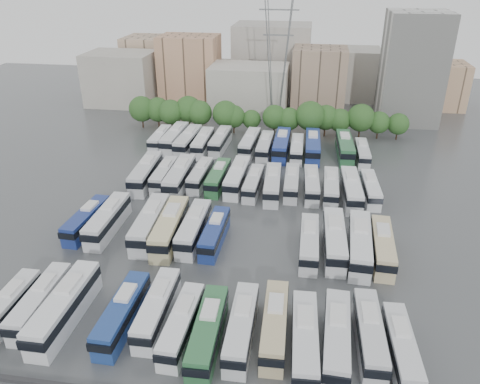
% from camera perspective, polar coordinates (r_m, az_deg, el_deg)
% --- Properties ---
extents(ground, '(220.00, 220.00, 0.00)m').
position_cam_1_polar(ground, '(72.27, -0.77, -3.88)').
color(ground, '#424447').
rests_on(ground, ground).
extents(tree_line, '(64.80, 8.12, 8.43)m').
position_cam_1_polar(tree_line, '(109.11, 1.97, 9.36)').
color(tree_line, black).
rests_on(tree_line, ground).
extents(city_buildings, '(102.00, 35.00, 20.00)m').
position_cam_1_polar(city_buildings, '(137.56, 1.21, 14.44)').
color(city_buildings, '#9E998E').
rests_on(city_buildings, ground).
extents(apartment_tower, '(14.00, 14.00, 26.00)m').
position_cam_1_polar(apartment_tower, '(123.97, 20.24, 13.97)').
color(apartment_tower, silver).
rests_on(apartment_tower, ground).
extents(electricity_pylon, '(9.00, 6.91, 33.83)m').
position_cam_1_polar(electricity_pylon, '(113.21, 4.65, 17.31)').
color(electricity_pylon, slate).
rests_on(electricity_pylon, ground).
extents(bus_r0_s0, '(2.49, 10.98, 3.44)m').
position_cam_1_polar(bus_r0_s0, '(59.78, -26.49, -12.44)').
color(bus_r0_s0, silver).
rests_on(bus_r0_s0, ground).
extents(bus_r0_s1, '(2.86, 11.52, 3.59)m').
position_cam_1_polar(bus_r0_s1, '(58.97, -23.14, -12.15)').
color(bus_r0_s1, silver).
rests_on(bus_r0_s1, ground).
extents(bus_r0_s2, '(2.91, 13.24, 4.15)m').
position_cam_1_polar(bus_r0_s2, '(56.77, -20.61, -12.94)').
color(bus_r0_s2, white).
rests_on(bus_r0_s2, ground).
extents(bus_r0_s4, '(2.65, 11.65, 3.65)m').
position_cam_1_polar(bus_r0_s4, '(54.46, -14.15, -14.10)').
color(bus_r0_s4, navy).
rests_on(bus_r0_s4, ground).
extents(bus_r0_s5, '(2.66, 11.51, 3.60)m').
position_cam_1_polar(bus_r0_s5, '(54.36, -10.06, -13.74)').
color(bus_r0_s5, silver).
rests_on(bus_r0_s5, ground).
extents(bus_r0_s6, '(2.68, 11.07, 3.46)m').
position_cam_1_polar(bus_r0_s6, '(52.11, -7.11, -15.69)').
color(bus_r0_s6, silver).
rests_on(bus_r0_s6, ground).
extents(bus_r0_s7, '(2.91, 11.96, 3.73)m').
position_cam_1_polar(bus_r0_s7, '(50.83, -3.93, -16.61)').
color(bus_r0_s7, '#2C673B').
rests_on(bus_r0_s7, ground).
extents(bus_r0_s8, '(2.68, 11.59, 3.63)m').
position_cam_1_polar(bus_r0_s8, '(51.34, 0.19, -16.09)').
color(bus_r0_s8, silver).
rests_on(bus_r0_s8, ground).
extents(bus_r0_s9, '(2.86, 11.68, 3.64)m').
position_cam_1_polar(bus_r0_s9, '(51.71, 4.25, -15.78)').
color(bus_r0_s9, tan).
rests_on(bus_r0_s9, ground).
extents(bus_r0_s10, '(3.15, 12.16, 3.78)m').
position_cam_1_polar(bus_r0_s10, '(50.30, 7.89, -17.38)').
color(bus_r0_s10, silver).
rests_on(bus_r0_s10, ground).
extents(bus_r0_s11, '(3.11, 12.18, 3.79)m').
position_cam_1_polar(bus_r0_s11, '(51.03, 11.68, -16.97)').
color(bus_r0_s11, silver).
rests_on(bus_r0_s11, ground).
extents(bus_r0_s12, '(2.84, 11.61, 3.62)m').
position_cam_1_polar(bus_r0_s12, '(52.29, 15.52, -16.34)').
color(bus_r0_s12, silver).
rests_on(bus_r0_s12, ground).
extents(bus_r0_s13, '(2.84, 10.98, 3.42)m').
position_cam_1_polar(bus_r0_s13, '(51.87, 19.07, -17.53)').
color(bus_r0_s13, silver).
rests_on(bus_r0_s13, ground).
extents(bus_r1_s0, '(3.01, 11.37, 3.53)m').
position_cam_1_polar(bus_r1_s0, '(73.54, -18.18, -3.20)').
color(bus_r1_s0, navy).
rests_on(bus_r1_s0, ground).
extents(bus_r1_s1, '(2.86, 12.54, 3.92)m').
position_cam_1_polar(bus_r1_s1, '(72.22, -15.82, -3.24)').
color(bus_r1_s1, silver).
rests_on(bus_r1_s1, ground).
extents(bus_r1_s3, '(3.52, 13.34, 4.15)m').
position_cam_1_polar(bus_r1_s3, '(69.61, -10.91, -3.74)').
color(bus_r1_s3, silver).
rests_on(bus_r1_s3, ground).
extents(bus_r1_s4, '(3.59, 13.62, 4.23)m').
position_cam_1_polar(bus_r1_s4, '(68.08, -8.54, -4.23)').
color(bus_r1_s4, beige).
rests_on(bus_r1_s4, ground).
extents(bus_r1_s5, '(2.74, 12.40, 3.89)m').
position_cam_1_polar(bus_r1_s5, '(67.82, -5.66, -4.35)').
color(bus_r1_s5, silver).
rests_on(bus_r1_s5, ground).
extents(bus_r1_s6, '(2.63, 11.20, 3.50)m').
position_cam_1_polar(bus_r1_s6, '(66.74, -3.10, -4.99)').
color(bus_r1_s6, navy).
rests_on(bus_r1_s6, ground).
extents(bus_r1_s10, '(2.63, 11.60, 3.63)m').
position_cam_1_polar(bus_r1_s10, '(65.08, 8.42, -6.10)').
color(bus_r1_s10, silver).
rests_on(bus_r1_s10, ground).
extents(bus_r1_s11, '(3.11, 12.98, 4.05)m').
position_cam_1_polar(bus_r1_s11, '(65.96, 11.44, -5.68)').
color(bus_r1_s11, silver).
rests_on(bus_r1_s11, ground).
extents(bus_r1_s12, '(3.57, 13.40, 4.16)m').
position_cam_1_polar(bus_r1_s12, '(65.68, 14.39, -6.12)').
color(bus_r1_s12, silver).
rests_on(bus_r1_s12, ground).
extents(bus_r1_s13, '(3.11, 12.19, 3.79)m').
position_cam_1_polar(bus_r1_s13, '(66.31, 16.99, -6.33)').
color(bus_r1_s13, '#CFBC8E').
rests_on(bus_r1_s13, ground).
extents(bus_r2_s1, '(3.60, 13.49, 4.19)m').
position_cam_1_polar(bus_r2_s1, '(86.10, -11.41, 2.33)').
color(bus_r2_s1, silver).
rests_on(bus_r2_s1, ground).
extents(bus_r2_s2, '(2.66, 11.26, 3.52)m').
position_cam_1_polar(bus_r2_s2, '(85.58, -9.24, 2.12)').
color(bus_r2_s2, silver).
rests_on(bus_r2_s2, ground).
extents(bus_r2_s3, '(3.13, 13.40, 4.19)m').
position_cam_1_polar(bus_r2_s3, '(83.70, -7.36, 1.93)').
color(bus_r2_s3, silver).
rests_on(bus_r2_s3, ground).
extents(bus_r2_s4, '(2.72, 11.13, 3.47)m').
position_cam_1_polar(bus_r2_s4, '(84.61, -4.85, 2.08)').
color(bus_r2_s4, silver).
rests_on(bus_r2_s4, ground).
extents(bus_r2_s5, '(2.79, 11.55, 3.60)m').
position_cam_1_polar(bus_r2_s5, '(83.48, -2.68, 1.84)').
color(bus_r2_s5, '#2E6D3C').
rests_on(bus_r2_s5, ground).
extents(bus_r2_s6, '(3.10, 12.74, 3.98)m').
position_cam_1_polar(bus_r2_s6, '(83.02, -0.34, 1.87)').
color(bus_r2_s6, white).
rests_on(bus_r2_s6, ground).
extents(bus_r2_s7, '(2.74, 10.93, 3.41)m').
position_cam_1_polar(bus_r2_s7, '(81.44, 1.65, 1.13)').
color(bus_r2_s7, silver).
rests_on(bus_r2_s7, ground).
extents(bus_r2_s8, '(3.20, 12.27, 3.82)m').
position_cam_1_polar(bus_r2_s8, '(80.74, 3.98, 1.00)').
color(bus_r2_s8, silver).
rests_on(bus_r2_s8, ground).
extents(bus_r2_s9, '(2.64, 11.19, 3.50)m').
position_cam_1_polar(bus_r2_s9, '(81.94, 6.31, 1.17)').
color(bus_r2_s9, silver).
rests_on(bus_r2_s9, ground).
extents(bus_r2_s10, '(3.01, 11.43, 3.55)m').
position_cam_1_polar(bus_r2_s10, '(81.60, 8.70, 0.92)').
color(bus_r2_s10, silver).
rests_on(bus_r2_s10, ground).
extents(bus_r2_s11, '(2.63, 11.46, 3.59)m').
position_cam_1_polar(bus_r2_s11, '(81.20, 11.01, 0.61)').
color(bus_r2_s11, silver).
rests_on(bus_r2_s11, ground).
extents(bus_r2_s12, '(3.35, 12.80, 3.98)m').
position_cam_1_polar(bus_r2_s12, '(80.67, 13.41, 0.33)').
color(bus_r2_s12, silver).
rests_on(bus_r2_s12, ground).
extents(bus_r2_s13, '(2.88, 11.04, 3.43)m').
position_cam_1_polar(bus_r2_s13, '(82.27, 15.62, 0.38)').
color(bus_r2_s13, white).
rests_on(bus_r2_s13, ground).
extents(bus_r3_s0, '(2.63, 11.11, 3.47)m').
position_cam_1_polar(bus_r3_s0, '(103.71, -9.72, 6.47)').
color(bus_r3_s0, silver).
rests_on(bus_r3_s0, ground).
extents(bus_r3_s1, '(3.10, 13.21, 4.13)m').
position_cam_1_polar(bus_r3_s1, '(102.55, -7.96, 6.55)').
color(bus_r3_s1, silver).
rests_on(bus_r3_s1, ground).
extents(bus_r3_s2, '(3.36, 13.16, 4.10)m').
position_cam_1_polar(bus_r3_s2, '(100.55, -6.34, 6.23)').
color(bus_r3_s2, silver).
rests_on(bus_r3_s2, ground).
extents(bus_r3_s3, '(2.75, 12.10, 3.79)m').
position_cam_1_polar(bus_r3_s3, '(99.82, -4.56, 6.07)').
color(bus_r3_s3, silver).
rests_on(bus_r3_s3, ground).
extents(bus_r3_s4, '(3.00, 12.18, 3.80)m').
position_cam_1_polar(bus_r3_s4, '(100.46, -2.42, 6.27)').
color(bus_r3_s4, silver).
rests_on(bus_r3_s4, ground).
extents(bus_r3_s6, '(3.30, 12.42, 3.86)m').
position_cam_1_polar(bus_r3_s6, '(99.00, 1.19, 5.99)').
color(bus_r3_s6, silver).
rests_on(bus_r3_s6, ground).
extents(bus_r3_s7, '(2.73, 11.91, 3.73)m').
position_cam_1_polar(bus_r3_s7, '(97.52, 3.07, 5.59)').
color(bus_r3_s7, silver).
rests_on(bus_r3_s7, ground).
extents(bus_r3_s8, '(3.04, 13.39, 4.19)m').
position_cam_1_polar(bus_r3_s8, '(97.98, 5.09, 5.77)').
color(bus_r3_s8, navy).
rests_on(bus_r3_s8, ground).
extents(bus_r3_s9, '(2.67, 11.44, 3.58)m').
position_cam_1_polar(bus_r3_s9, '(97.00, 6.95, 5.27)').
color(bus_r3_s9, silver).
rests_on(bus_r3_s9, ground).
extents(bus_r3_s10, '(3.27, 13.65, 4.26)m').
position_cam_1_polar(bus_r3_s10, '(97.91, 8.84, 5.56)').
color(bus_r3_s10, navy).
rests_on(bus_r3_s10, ground).
extents(bus_r3_s12, '(3.51, 13.53, 4.21)m').
position_cam_1_polar(bus_r3_s12, '(98.71, 12.66, 5.38)').
color(bus_r3_s12, '#2B663C').
rests_on(bus_r3_s12, ground).
extents(bus_r3_s13, '(2.57, 10.98, 3.43)m').
position_cam_1_polar(bus_r3_s13, '(97.51, 14.68, 4.65)').
color(bus_r3_s13, silver).
rests_on(bus_r3_s13, ground).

